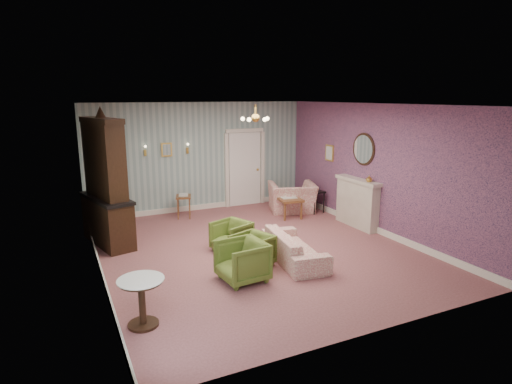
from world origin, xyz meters
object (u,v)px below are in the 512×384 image
olive_chair_c (231,235)px  side_table_black (315,202)px  olive_chair_a (242,259)px  olive_chair_b (252,249)px  coffee_table (287,206)px  sofa_chintz (294,242)px  wingback_chair (292,193)px  dresser (104,179)px  pedestal_table (142,302)px  fireplace (357,203)px

olive_chair_c → side_table_black: 3.56m
olive_chair_a → olive_chair_b: (0.42, 0.50, -0.05)m
olive_chair_a → coffee_table: 4.14m
sofa_chintz → wingback_chair: wingback_chair is taller
olive_chair_a → dresser: 3.58m
dresser → side_table_black: dresser is taller
olive_chair_a → side_table_black: 4.68m
pedestal_table → coffee_table: bearing=41.3°
sofa_chintz → side_table_black: 3.50m
coffee_table → olive_chair_a: bearing=-130.0°
olive_chair_b → coffee_table: 3.49m
olive_chair_a → sofa_chintz: olive_chair_a is taller
wingback_chair → side_table_black: 0.66m
olive_chair_c → sofa_chintz: (0.89, -0.98, 0.02)m
olive_chair_b → dresser: (-2.22, 2.41, 1.07)m
side_table_black → olive_chair_c: bearing=-151.2°
dresser → coffee_table: dresser is taller
olive_chair_b → sofa_chintz: size_ratio=0.36×
fireplace → coffee_table: 1.87m
sofa_chintz → olive_chair_c: bearing=50.5°
pedestal_table → olive_chair_c: bearing=44.7°
olive_chair_c → side_table_black: size_ratio=1.15×
wingback_chair → pedestal_table: wingback_chair is taller
sofa_chintz → pedestal_table: sofa_chintz is taller
fireplace → pedestal_table: 6.02m
olive_chair_c → wingback_chair: bearing=106.9°
olive_chair_a → coffee_table: olive_chair_a is taller
dresser → pedestal_table: dresser is taller
sofa_chintz → fireplace: 2.75m
sofa_chintz → side_table_black: (2.23, 2.69, -0.06)m
fireplace → pedestal_table: size_ratio=2.04×
sofa_chintz → coffee_table: size_ratio=1.83×
olive_chair_c → coffee_table: (2.28, 1.77, -0.08)m
olive_chair_a → olive_chair_c: (0.38, 1.40, -0.04)m
olive_chair_c → dresser: dresser is taller
olive_chair_b → fireplace: fireplace is taller
sofa_chintz → dresser: (-3.07, 2.49, 1.04)m
olive_chair_b → fireplace: bearing=89.7°
olive_chair_a → pedestal_table: bearing=-72.5°
olive_chair_c → dresser: bearing=-146.3°
coffee_table → sofa_chintz: bearing=-117.0°
coffee_table → side_table_black: 0.84m
olive_chair_b → dresser: bearing=-157.1°
fireplace → wingback_chair: bearing=111.7°
wingback_chair → olive_chair_a: bearing=67.9°
olive_chair_a → wingback_chair: wingback_chair is taller
wingback_chair → dresser: size_ratio=0.43×
sofa_chintz → pedestal_table: bearing=119.3°
side_table_black → sofa_chintz: bearing=-129.7°
pedestal_table → wingback_chair: bearing=41.4°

